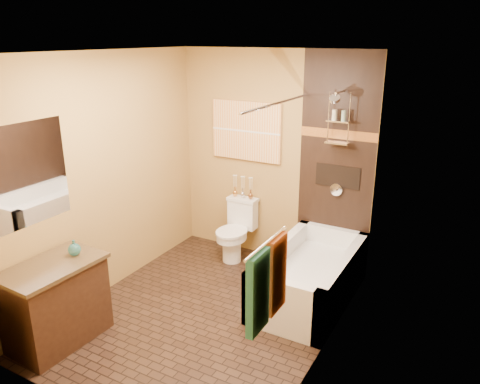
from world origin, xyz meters
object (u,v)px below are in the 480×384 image
Objects in this scene: sunset_painting at (246,131)px; vanity at (56,303)px; bathtub at (310,280)px; toilet at (236,230)px.

vanity is at bearing -103.20° from sunset_painting.
sunset_painting reaches higher than bathtub.
toilet is (0.00, -0.25, -1.18)m from sunset_painting.
vanity is at bearing -134.58° from bathtub.
vanity is at bearing -104.69° from toilet.
sunset_painting is 1.02× the size of vanity.
bathtub is 1.70× the size of vanity.
toilet is at bearing 77.75° from vanity.
sunset_painting is 1.90m from bathtub.
bathtub is (1.14, -0.73, -1.33)m from sunset_painting.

